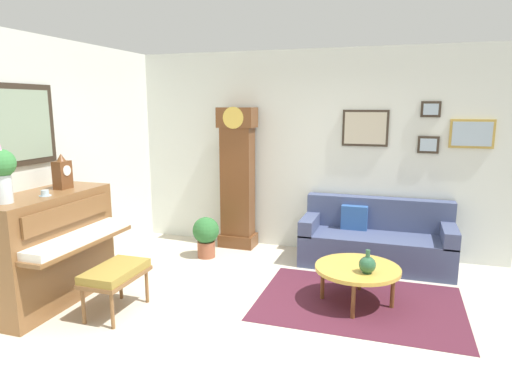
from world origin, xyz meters
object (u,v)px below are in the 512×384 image
(grandfather_clock, at_px, (238,182))
(mantel_clock, at_px, (62,173))
(teacup, at_px, (45,194))
(potted_plant, at_px, (206,234))
(coffee_table, at_px, (358,269))
(couch, at_px, (376,241))
(piano, at_px, (48,248))
(piano_bench, at_px, (115,274))
(green_jug, at_px, (367,265))
(flower_vase, at_px, (1,169))

(grandfather_clock, bearing_deg, mantel_clock, -120.39)
(teacup, height_order, potted_plant, teacup)
(potted_plant, bearing_deg, coffee_table, -22.19)
(grandfather_clock, xyz_separation_m, couch, (1.98, -0.16, -0.65))
(coffee_table, xyz_separation_m, potted_plant, (-2.10, 0.86, -0.05))
(piano, distance_m, piano_bench, 0.84)
(couch, xyz_separation_m, green_jug, (-0.01, -1.44, 0.18))
(flower_vase, height_order, potted_plant, flower_vase)
(grandfather_clock, bearing_deg, piano_bench, -99.66)
(piano, distance_m, potted_plant, 2.06)
(coffee_table, bearing_deg, piano, -163.25)
(couch, bearing_deg, coffee_table, -95.23)
(grandfather_clock, xyz_separation_m, flower_vase, (-1.23, -2.86, 0.52))
(piano, relative_size, green_jug, 6.00)
(piano, xyz_separation_m, potted_plant, (0.99, 1.79, -0.27))
(piano_bench, xyz_separation_m, mantel_clock, (-0.82, 0.32, 0.93))
(potted_plant, bearing_deg, green_jug, -24.49)
(piano, relative_size, couch, 0.76)
(piano_bench, relative_size, green_jug, 2.92)
(coffee_table, bearing_deg, couch, 84.77)
(mantel_clock, distance_m, teacup, 0.42)
(coffee_table, height_order, mantel_clock, mantel_clock)
(couch, distance_m, flower_vase, 4.35)
(couch, height_order, coffee_table, couch)
(piano, height_order, mantel_clock, mantel_clock)
(teacup, relative_size, green_jug, 0.48)
(piano, bearing_deg, mantel_clock, 89.69)
(couch, bearing_deg, potted_plant, -168.80)
(piano, distance_m, coffee_table, 3.23)
(piano_bench, relative_size, coffee_table, 0.80)
(mantel_clock, bearing_deg, piano_bench, -21.13)
(mantel_clock, bearing_deg, teacup, -74.46)
(couch, relative_size, potted_plant, 3.39)
(coffee_table, relative_size, mantel_clock, 2.32)
(mantel_clock, height_order, teacup, mantel_clock)
(piano_bench, height_order, green_jug, green_jug)
(piano_bench, bearing_deg, flower_vase, -151.48)
(flower_vase, bearing_deg, grandfather_clock, 66.71)
(grandfather_clock, bearing_deg, potted_plant, -112.03)
(piano, bearing_deg, piano_bench, -1.70)
(mantel_clock, relative_size, potted_plant, 0.68)
(green_jug, bearing_deg, piano_bench, -161.23)
(coffee_table, distance_m, potted_plant, 2.27)
(green_jug, relative_size, potted_plant, 0.43)
(couch, height_order, teacup, teacup)
(teacup, bearing_deg, grandfather_clock, 65.63)
(piano_bench, xyz_separation_m, potted_plant, (0.17, 1.81, -0.08))
(grandfather_clock, height_order, green_jug, grandfather_clock)
(grandfather_clock, height_order, flower_vase, grandfather_clock)
(couch, xyz_separation_m, potted_plant, (-2.22, -0.44, 0.01))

